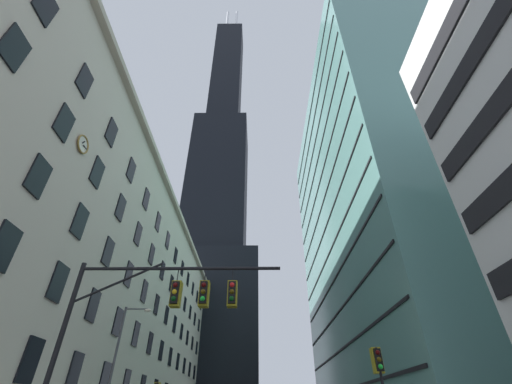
{
  "coord_description": "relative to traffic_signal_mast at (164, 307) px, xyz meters",
  "views": [
    {
      "loc": [
        1.12,
        -11.0,
        1.59
      ],
      "look_at": [
        0.95,
        13.92,
        18.85
      ],
      "focal_mm": 22.67,
      "sensor_mm": 36.0,
      "label": 1
    }
  ],
  "objects": [
    {
      "name": "traffic_light_near_right",
      "position": [
        9.14,
        2.86,
        -1.83
      ],
      "size": [
        0.4,
        0.63,
        3.99
      ],
      "color": "black",
      "rests_on": "sidewalk_right"
    },
    {
      "name": "street_lamppost",
      "position": [
        -6.32,
        12.64,
        -0.09
      ],
      "size": [
        2.12,
        0.32,
        8.46
      ],
      "color": "#47474C",
      "rests_on": "sidewalk_left"
    },
    {
      "name": "glass_office_midrise",
      "position": [
        23.2,
        29.22,
        20.73
      ],
      "size": [
        19.12,
        43.53,
        51.85
      ],
      "color": "slate",
      "rests_on": "ground"
    },
    {
      "name": "dark_skyscraper",
      "position": [
        -8.99,
        71.49,
        45.81
      ],
      "size": [
        25.68,
        25.68,
        174.63
      ],
      "color": "black",
      "rests_on": "ground"
    },
    {
      "name": "station_building",
      "position": [
        -14.48,
        28.93,
        8.39
      ],
      "size": [
        13.02,
        74.51,
        27.22
      ],
      "color": "beige",
      "rests_on": "ground"
    },
    {
      "name": "traffic_signal_mast",
      "position": [
        0.0,
        0.0,
        0.0
      ],
      "size": [
        8.7,
        0.63,
        6.92
      ],
      "color": "black",
      "rests_on": "sidewalk_left"
    }
  ]
}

